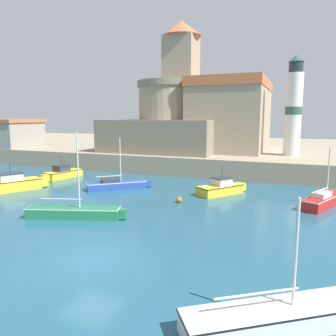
# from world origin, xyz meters

# --- Properties ---
(ground_plane) EXTENTS (200.00, 200.00, 0.00)m
(ground_plane) POSITION_xyz_m (0.00, 0.00, 0.00)
(ground_plane) COLOR #235670
(quay_seawall) EXTENTS (120.00, 40.00, 2.11)m
(quay_seawall) POSITION_xyz_m (0.00, 41.65, 1.06)
(quay_seawall) COLOR gray
(quay_seawall) RESTS_ON ground
(sailboat_green_0) EXTENTS (6.60, 3.00, 5.72)m
(sailboat_green_0) POSITION_xyz_m (-4.77, 5.03, 0.42)
(sailboat_green_0) COLOR #237A4C
(sailboat_green_0) RESTS_ON ground
(sailboat_white_1) EXTENTS (6.29, 4.85, 4.26)m
(sailboat_white_1) POSITION_xyz_m (8.61, -1.95, 0.41)
(sailboat_white_1) COLOR white
(sailboat_white_1) RESTS_ON ground
(motorboat_yellow_2) EXTENTS (3.82, 4.67, 2.37)m
(motorboat_yellow_2) POSITION_xyz_m (2.76, 15.34, 0.54)
(motorboat_yellow_2) COLOR yellow
(motorboat_yellow_2) RESTS_ON ground
(sailboat_red_3) EXTENTS (3.47, 5.88, 4.40)m
(sailboat_red_3) POSITION_xyz_m (10.84, 14.54, 0.48)
(sailboat_red_3) COLOR red
(sailboat_red_3) RESTS_ON ground
(motorboat_yellow_4) EXTENTS (2.30, 5.12, 2.36)m
(motorboat_yellow_4) POSITION_xyz_m (-15.04, 16.22, 0.54)
(motorboat_yellow_4) COLOR yellow
(motorboat_yellow_4) RESTS_ON ground
(sailboat_blue_5) EXTENTS (5.16, 4.67, 4.74)m
(sailboat_blue_5) POSITION_xyz_m (-6.69, 13.78, 0.43)
(sailboat_blue_5) COLOR #284C9E
(sailboat_blue_5) RESTS_ON ground
(motorboat_yellow_6) EXTENTS (4.14, 6.14, 2.55)m
(motorboat_yellow_6) POSITION_xyz_m (-15.20, 9.41, 0.63)
(motorboat_yellow_6) COLOR yellow
(motorboat_yellow_6) RESTS_ON ground
(mooring_buoy) EXTENTS (0.45, 0.45, 0.45)m
(mooring_buoy) POSITION_xyz_m (0.33, 11.29, 0.22)
(mooring_buoy) COLOR orange
(mooring_buoy) RESTS_ON ground
(church) EXTENTS (13.97, 14.61, 17.16)m
(church) POSITION_xyz_m (-1.33, 32.89, 7.72)
(church) COLOR gray
(church) RESTS_ON quay_seawall
(fortress) EXTENTS (14.68, 14.68, 9.27)m
(fortress) POSITION_xyz_m (-8.00, 30.24, 5.27)
(fortress) COLOR gray
(fortress) RESTS_ON quay_seawall
(lighthouse) EXTENTS (1.90, 1.90, 11.49)m
(lighthouse) POSITION_xyz_m (8.00, 29.05, 7.66)
(lighthouse) COLOR silver
(lighthouse) RESTS_ON quay_seawall
(harbor_shed_near_wharf) EXTENTS (7.78, 7.26, 4.16)m
(harbor_shed_near_wharf) POSITION_xyz_m (-32.00, 25.23, 4.22)
(harbor_shed_near_wharf) COLOR gray
(harbor_shed_near_wharf) RESTS_ON quay_seawall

